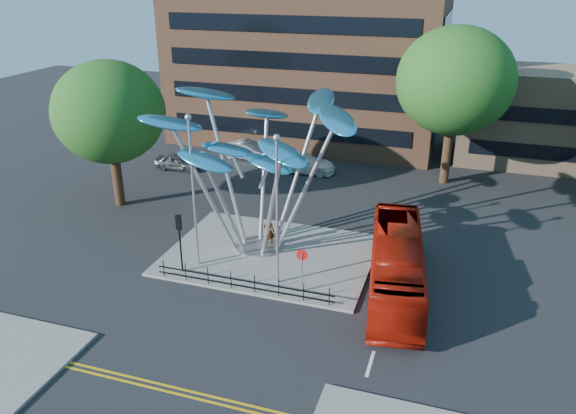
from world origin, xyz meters
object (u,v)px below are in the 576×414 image
(parked_car_mid, at_px, (248,150))
(traffic_light_island, at_px, (179,231))
(street_lamp_left, at_px, (193,179))
(tree_right, at_px, (455,81))
(parked_car_left, at_px, (178,162))
(leaf_sculpture, at_px, (255,140))
(street_lamp_right, at_px, (277,198))
(tree_left, at_px, (109,112))
(pedestrian, at_px, (269,231))
(no_entry_sign_island, at_px, (302,263))
(red_bus, at_px, (396,265))
(parked_car_right, at_px, (302,163))

(parked_car_mid, bearing_deg, traffic_light_island, -159.86)
(street_lamp_left, xyz_separation_m, traffic_light_island, (-0.50, -1.00, -2.74))
(tree_right, height_order, parked_car_left, tree_right)
(leaf_sculpture, distance_m, street_lamp_right, 4.83)
(tree_left, relative_size, pedestrian, 5.50)
(leaf_sculpture, relative_size, traffic_light_island, 3.71)
(traffic_light_island, distance_m, no_entry_sign_island, 7.05)
(red_bus, height_order, parked_car_mid, red_bus)
(leaf_sculpture, distance_m, parked_car_right, 15.47)
(leaf_sculpture, xyz_separation_m, traffic_light_island, (-2.93, -4.18, -4.26))
(traffic_light_island, xyz_separation_m, red_bus, (11.60, 1.91, -1.08))
(leaf_sculpture, height_order, red_bus, leaf_sculpture)
(street_lamp_right, bearing_deg, parked_car_right, 102.57)
(street_lamp_left, height_order, no_entry_sign_island, street_lamp_left)
(parked_car_left, distance_m, parked_car_right, 10.59)
(street_lamp_left, bearing_deg, tree_right, 55.95)
(street_lamp_left, distance_m, pedestrian, 6.31)
(street_lamp_right, height_order, no_entry_sign_island, street_lamp_right)
(leaf_sculpture, distance_m, no_entry_sign_island, 7.71)
(street_lamp_right, xyz_separation_m, pedestrian, (-1.95, 4.00, -4.01))
(tree_right, height_order, leaf_sculpture, tree_right)
(street_lamp_right, bearing_deg, leaf_sculpture, 124.91)
(tree_right, distance_m, red_bus, 18.80)
(tree_right, relative_size, tree_left, 1.17)
(no_entry_sign_island, height_order, red_bus, red_bus)
(no_entry_sign_island, relative_size, red_bus, 0.22)
(street_lamp_right, bearing_deg, pedestrian, 115.99)
(leaf_sculpture, bearing_deg, street_lamp_left, -127.40)
(tree_left, bearing_deg, parked_car_right, 45.85)
(street_lamp_right, xyz_separation_m, parked_car_right, (-3.98, 17.84, -4.29))
(tree_right, distance_m, no_entry_sign_island, 21.31)
(street_lamp_left, xyz_separation_m, red_bus, (11.10, 0.91, -3.82))
(traffic_light_island, bearing_deg, tree_left, 140.19)
(tree_left, bearing_deg, parked_car_left, 88.01)
(no_entry_sign_island, bearing_deg, leaf_sculpture, 134.33)
(tree_right, height_order, no_entry_sign_island, tree_right)
(tree_left, relative_size, street_lamp_right, 1.24)
(tree_left, bearing_deg, traffic_light_island, -39.81)
(parked_car_right, bearing_deg, street_lamp_left, 173.43)
(street_lamp_right, bearing_deg, red_bus, 13.04)
(tree_right, xyz_separation_m, traffic_light_island, (-13.00, -19.50, -5.42))
(street_lamp_left, bearing_deg, red_bus, 4.70)
(tree_right, distance_m, leaf_sculpture, 18.37)
(no_entry_sign_island, bearing_deg, traffic_light_island, -179.87)
(pedestrian, bearing_deg, red_bus, 151.12)
(leaf_sculpture, relative_size, pedestrian, 6.78)
(no_entry_sign_island, relative_size, pedestrian, 1.31)
(street_lamp_left, bearing_deg, street_lamp_right, -5.71)
(red_bus, bearing_deg, parked_car_left, 137.66)
(parked_car_left, bearing_deg, street_lamp_left, -149.54)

